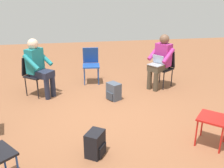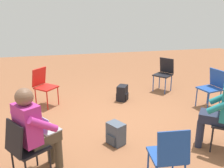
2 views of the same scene
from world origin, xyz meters
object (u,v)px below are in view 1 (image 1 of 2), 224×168
chair_northwest (34,73)px  chair_southeast (219,116)px  person_in_teal (38,65)px  backpack_near_laptop_user (95,145)px  chair_north (91,63)px  chair_northeast (164,66)px  person_with_laptop (161,59)px  backpack_by_empty_chair (114,92)px

chair_northwest → chair_southeast: 3.77m
person_in_teal → backpack_near_laptop_user: size_ratio=3.44×
chair_north → backpack_near_laptop_user: 3.03m
chair_northeast → backpack_near_laptop_user: size_ratio=2.36×
chair_north → chair_northwest: bearing=28.8°
chair_northeast → person_in_teal: (-2.85, -0.12, 0.20)m
chair_northeast → person_with_laptop: 0.26m
person_with_laptop → backpack_near_laptop_user: bearing=108.0°
person_in_teal → backpack_near_laptop_user: 2.55m
chair_northwest → chair_northeast: 2.98m
chair_northwest → person_with_laptop: (2.84, -0.08, 0.20)m
person_with_laptop → backpack_near_laptop_user: (-1.78, -2.34, -0.53)m
chair_southeast → person_with_laptop: 2.43m
chair_southeast → person_in_teal: person_in_teal is taller
chair_southeast → person_in_teal: 3.61m
chair_northwest → chair_southeast: size_ratio=1.00×
backpack_by_empty_chair → chair_north: bearing=106.9°
person_with_laptop → backpack_by_empty_chair: size_ratio=3.44×
chair_southeast → backpack_by_empty_chair: (-1.17, 1.91, -0.34)m
backpack_by_empty_chair → chair_northeast: bearing=24.7°
chair_northeast → person_with_laptop: bearing=90.0°
person_in_teal → backpack_by_empty_chair: 1.69m
chair_southeast → person_with_laptop: bearing=42.5°
chair_southeast → chair_northeast: (0.15, 2.52, 0.00)m
chair_north → person_in_teal: size_ratio=0.69×
chair_northwest → person_in_teal: size_ratio=0.69×
chair_northwest → person_in_teal: person_in_teal is taller
chair_north → person_in_teal: person_in_teal is taller
chair_northwest → chair_northeast: size_ratio=1.00×
chair_north → backpack_near_laptop_user: bearing=89.9°
chair_north → chair_northeast: same height
chair_northwest → backpack_by_empty_chair: bearing=108.5°
person_with_laptop → person_in_teal: (-2.71, -0.03, 0.00)m
backpack_by_empty_chair → chair_northwest: bearing=160.5°
chair_north → person_in_teal: (-1.17, -0.69, 0.20)m
chair_north → backpack_by_empty_chair: (0.36, -1.17, -0.34)m
chair_northwest → chair_southeast: same height
person_in_teal → chair_southeast: bearing=86.5°
chair_southeast → person_with_laptop: person_with_laptop is taller
chair_northeast → person_in_teal: person_in_teal is taller
chair_northwest → chair_north: 1.42m
backpack_by_empty_chair → chair_southeast: bearing=-58.4°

